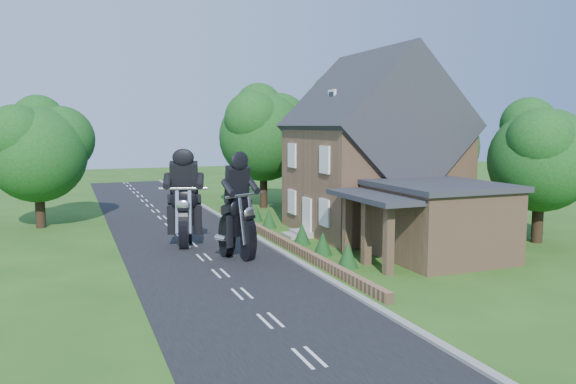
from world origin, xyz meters
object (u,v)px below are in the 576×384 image
object	(u,v)px
motorcycle_lead	(238,243)
annex	(435,219)
house	(373,155)
garden_wall	(277,238)
motorcycle_follow	(185,232)

from	to	relation	value
motorcycle_lead	annex	bearing A→B (deg)	131.78
annex	motorcycle_lead	world-z (taller)	annex
house	motorcycle_lead	distance (m)	10.53
garden_wall	annex	xyz separation A→B (m)	(5.57, -5.80, 1.57)
house	annex	distance (m)	7.30
house	annex	xyz separation A→B (m)	(-0.62, -6.80, -2.58)
garden_wall	annex	size ratio (longest dim) A/B	3.12
annex	motorcycle_follow	world-z (taller)	annex
garden_wall	motorcycle_lead	size ratio (longest dim) A/B	14.05
garden_wall	motorcycle_follow	world-z (taller)	motorcycle_follow
motorcycle_lead	garden_wall	bearing A→B (deg)	-164.89
motorcycle_lead	motorcycle_follow	world-z (taller)	motorcycle_follow
house	garden_wall	bearing A→B (deg)	-170.83
garden_wall	motorcycle_follow	bearing A→B (deg)	172.22
house	motorcycle_lead	bearing A→B (deg)	-157.19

